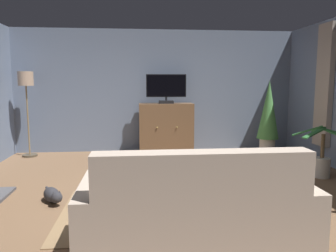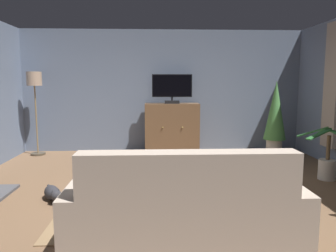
# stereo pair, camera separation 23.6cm
# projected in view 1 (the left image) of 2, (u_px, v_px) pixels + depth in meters

# --- Properties ---
(ground_plane) EXTENTS (6.73, 6.66, 0.04)m
(ground_plane) POSITION_uv_depth(u_px,v_px,m) (171.00, 197.00, 4.39)
(ground_plane) COLOR brown
(wall_back) EXTENTS (6.73, 0.10, 2.67)m
(wall_back) POSITION_uv_depth(u_px,v_px,m) (156.00, 91.00, 7.26)
(wall_back) COLOR slate
(wall_back) RESTS_ON ground_plane
(curtain_panel_far) EXTENTS (0.10, 0.44, 2.24)m
(curtain_panel_far) POSITION_uv_depth(u_px,v_px,m) (324.00, 86.00, 5.99)
(curtain_panel_far) COLOR #B2A393
(rug_central) EXTENTS (2.38, 1.61, 0.01)m
(rug_central) POSITION_uv_depth(u_px,v_px,m) (163.00, 211.00, 3.88)
(rug_central) COLOR #8E704C
(rug_central) RESTS_ON ground_plane
(tv_cabinet) EXTENTS (1.15, 0.50, 1.08)m
(tv_cabinet) POSITION_uv_depth(u_px,v_px,m) (166.00, 129.00, 7.04)
(tv_cabinet) COLOR #4A3523
(tv_cabinet) RESTS_ON ground_plane
(television) EXTENTS (0.84, 0.20, 0.62)m
(television) POSITION_uv_depth(u_px,v_px,m) (166.00, 88.00, 6.87)
(television) COLOR black
(television) RESTS_ON tv_cabinet
(coffee_table) EXTENTS (0.92, 0.61, 0.47)m
(coffee_table) POSITION_uv_depth(u_px,v_px,m) (172.00, 172.00, 4.04)
(coffee_table) COLOR brown
(coffee_table) RESTS_ON ground_plane
(tv_remote) EXTENTS (0.17, 0.12, 0.02)m
(tv_remote) POSITION_uv_depth(u_px,v_px,m) (156.00, 167.00, 4.04)
(tv_remote) COLOR black
(tv_remote) RESTS_ON coffee_table
(sofa_floral) EXTENTS (1.97, 0.94, 1.01)m
(sofa_floral) POSITION_uv_depth(u_px,v_px,m) (195.00, 220.00, 2.82)
(sofa_floral) COLOR #C6B29E
(sofa_floral) RESTS_ON ground_plane
(potted_plant_small_fern_corner) EXTENTS (0.44, 0.44, 1.56)m
(potted_plant_small_fern_corner) POSITION_uv_depth(u_px,v_px,m) (268.00, 115.00, 6.66)
(potted_plant_small_fern_corner) COLOR beige
(potted_plant_small_fern_corner) RESTS_ON ground_plane
(potted_plant_leafy_by_curtain) EXTENTS (0.85, 0.80, 0.84)m
(potted_plant_leafy_by_curtain) POSITION_uv_depth(u_px,v_px,m) (321.00, 162.00, 5.25)
(potted_plant_leafy_by_curtain) COLOR beige
(potted_plant_leafy_by_curtain) RESTS_ON ground_plane
(cat) EXTENTS (0.35, 0.62, 0.20)m
(cat) POSITION_uv_depth(u_px,v_px,m) (52.00, 195.00, 4.15)
(cat) COLOR #2D2D33
(cat) RESTS_ON ground_plane
(floor_lamp) EXTENTS (0.30, 0.30, 1.74)m
(floor_lamp) POSITION_uv_depth(u_px,v_px,m) (26.00, 90.00, 6.58)
(floor_lamp) COLOR #4C4233
(floor_lamp) RESTS_ON ground_plane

